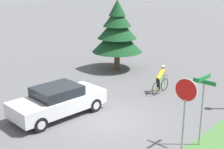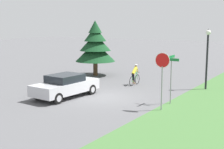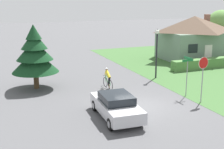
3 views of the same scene
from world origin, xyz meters
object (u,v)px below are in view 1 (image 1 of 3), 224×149
object	(u,v)px
cyclist	(160,80)
stop_sign	(185,103)
sedan_left_lane	(58,101)
street_name_sign	(203,98)
conifer_tall_near	(117,32)

from	to	relation	value
cyclist	stop_sign	size ratio (longest dim) A/B	0.56
sedan_left_lane	street_name_sign	world-z (taller)	street_name_sign
sedan_left_lane	conifer_tall_near	distance (m)	8.82
cyclist	stop_sign	world-z (taller)	stop_sign
sedan_left_lane	conifer_tall_near	size ratio (longest dim) A/B	0.94
stop_sign	cyclist	bearing A→B (deg)	-53.96
cyclist	street_name_sign	world-z (taller)	street_name_sign
street_name_sign	cyclist	bearing A→B (deg)	139.09
stop_sign	conifer_tall_near	size ratio (longest dim) A/B	0.63
cyclist	street_name_sign	bearing A→B (deg)	-134.17
street_name_sign	stop_sign	bearing A→B (deg)	-85.66
stop_sign	conifer_tall_near	world-z (taller)	conifer_tall_near
sedan_left_lane	conifer_tall_near	xyz separation A→B (m)	(-3.36, 7.92, 1.95)
sedan_left_lane	street_name_sign	xyz separation A→B (m)	(6.24, 1.99, 1.20)
stop_sign	street_name_sign	xyz separation A→B (m)	(-0.12, 1.54, -0.28)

